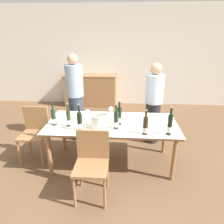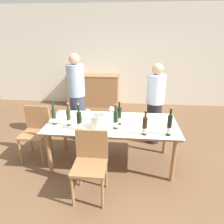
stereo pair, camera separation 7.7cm
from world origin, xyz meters
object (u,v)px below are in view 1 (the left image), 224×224
wine_bottle_5 (80,122)px  ice_bucket (99,121)px  wine_glass_0 (117,114)px  wine_glass_2 (86,115)px  wine_bottle_0 (54,118)px  wine_bottle_1 (170,125)px  sideboard_cabinet (91,90)px  dining_table (112,126)px  wine_glass_1 (137,117)px  wine_bottle_4 (69,119)px  wine_bottle_3 (119,116)px  person_host (75,98)px  chair_near_front (92,160)px  chair_left_end (35,130)px  wine_bottle_6 (116,121)px  wine_glass_3 (111,109)px  person_guest_left (153,105)px  wine_bottle_2 (145,126)px  wine_glass_4 (87,112)px

wine_bottle_5 → ice_bucket: bearing=23.7°
wine_bottle_5 → wine_glass_0: wine_bottle_5 is taller
wine_glass_0 → wine_glass_2: (-0.50, -0.07, -0.01)m
wine_bottle_0 → wine_bottle_1: size_ratio=0.87×
sideboard_cabinet → ice_bucket: bearing=-78.1°
sideboard_cabinet → wine_bottle_0: wine_bottle_0 is taller
dining_table → wine_glass_1: (0.39, 0.02, 0.15)m
sideboard_cabinet → wine_bottle_4: size_ratio=4.22×
wine_bottle_3 → person_host: size_ratio=0.21×
wine_bottle_3 → wine_bottle_1: bearing=-23.3°
wine_bottle_3 → wine_glass_1: wine_bottle_3 is taller
wine_glass_0 → wine_glass_2: size_ratio=1.04×
wine_bottle_0 → chair_near_front: size_ratio=0.40×
wine_bottle_0 → chair_near_front: (0.66, -0.56, -0.33)m
chair_left_end → wine_bottle_6: bearing=-11.6°
wine_bottle_5 → wine_glass_2: bearing=87.4°
ice_bucket → wine_bottle_3: size_ratio=0.66×
wine_glass_3 → wine_bottle_6: bearing=-78.2°
ice_bucket → person_guest_left: 1.34m
wine_bottle_0 → wine_bottle_2: 1.36m
wine_bottle_4 → person_host: size_ratio=0.21×
wine_bottle_0 → chair_left_end: (-0.43, 0.22, -0.32)m
wine_glass_2 → person_host: person_host is taller
wine_bottle_6 → person_host: bearing=129.4°
wine_glass_2 → person_guest_left: size_ratio=0.09×
person_host → wine_bottle_5: bearing=-73.6°
ice_bucket → chair_left_end: 1.19m
ice_bucket → chair_left_end: ice_bucket is taller
sideboard_cabinet → ice_bucket: size_ratio=6.47×
wine_bottle_1 → wine_glass_3: 1.09m
sideboard_cabinet → wine_bottle_5: 3.20m
dining_table → wine_bottle_6: wine_bottle_6 is taller
wine_bottle_4 → chair_left_end: (-0.67, 0.24, -0.32)m
ice_bucket → wine_glass_2: size_ratio=1.76×
wine_glass_1 → chair_left_end: chair_left_end is taller
wine_bottle_3 → wine_glass_2: bearing=168.7°
wine_bottle_3 → wine_bottle_6: wine_bottle_6 is taller
dining_table → wine_bottle_6: bearing=-70.3°
wine_bottle_5 → wine_glass_3: 0.75m
ice_bucket → wine_glass_3: bearing=75.1°
wine_glass_0 → wine_glass_1: bearing=-19.9°
wine_bottle_5 → dining_table: bearing=33.5°
wine_bottle_4 → person_guest_left: person_guest_left is taller
wine_bottle_6 → wine_glass_4: bearing=143.2°
ice_bucket → chair_near_front: 0.61m
wine_glass_1 → chair_near_front: chair_near_front is taller
wine_bottle_2 → wine_bottle_4: size_ratio=1.00×
wine_bottle_0 → person_guest_left: (1.60, 0.92, -0.08)m
sideboard_cabinet → wine_bottle_6: (0.90, -3.06, 0.40)m
wine_bottle_5 → person_host: bearing=106.4°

